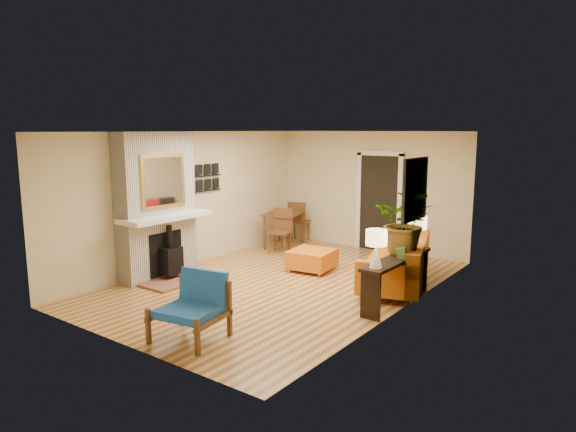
% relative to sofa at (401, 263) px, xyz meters
% --- Properties ---
extents(room_shell, '(6.50, 6.50, 6.50)m').
position_rel_sofa_xyz_m(room_shell, '(-1.13, 1.55, 0.85)').
color(room_shell, '#DAA954').
rests_on(room_shell, ground).
extents(fireplace, '(1.09, 1.68, 2.60)m').
position_rel_sofa_xyz_m(fireplace, '(-3.74, -2.09, 0.85)').
color(fireplace, white).
rests_on(fireplace, ground).
extents(sofa, '(1.61, 2.45, 0.89)m').
position_rel_sofa_xyz_m(sofa, '(0.00, 0.00, 0.00)').
color(sofa, silver).
rests_on(sofa, ground).
extents(ottoman, '(0.85, 0.85, 0.39)m').
position_rel_sofa_xyz_m(ottoman, '(-1.75, -0.11, -0.17)').
color(ottoman, silver).
rests_on(ottoman, ground).
extents(blue_chair, '(0.92, 0.90, 0.84)m').
position_rel_sofa_xyz_m(blue_chair, '(-1.20, -3.63, 0.06)').
color(blue_chair, brown).
rests_on(blue_chair, ground).
extents(dining_table, '(1.11, 1.83, 0.96)m').
position_rel_sofa_xyz_m(dining_table, '(-3.31, 1.21, 0.24)').
color(dining_table, brown).
rests_on(dining_table, ground).
extents(console_table, '(0.34, 1.85, 0.72)m').
position_rel_sofa_xyz_m(console_table, '(0.34, -0.91, 0.19)').
color(console_table, black).
rests_on(console_table, ground).
extents(lamp_near, '(0.30, 0.30, 0.54)m').
position_rel_sofa_xyz_m(lamp_near, '(0.34, -1.63, 0.67)').
color(lamp_near, white).
rests_on(lamp_near, console_table).
extents(lamp_far, '(0.30, 0.30, 0.54)m').
position_rel_sofa_xyz_m(lamp_far, '(0.34, -0.17, 0.67)').
color(lamp_far, white).
rests_on(lamp_far, console_table).
extents(houseplant, '(1.03, 0.93, 1.01)m').
position_rel_sofa_xyz_m(houseplant, '(0.33, -0.60, 0.84)').
color(houseplant, '#1E5919').
rests_on(houseplant, console_table).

